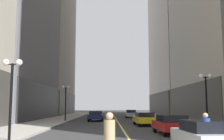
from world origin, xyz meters
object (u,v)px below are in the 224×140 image
Objects in this scene: pedestrian_in_blue_hoodie at (206,131)px; street_lamp_right_mid at (206,89)px; car_navy at (96,115)px; car_yellow at (144,118)px; car_white at (205,135)px; pedestrian_in_tan_trench at (109,137)px; car_silver at (131,113)px; car_red at (171,124)px; street_lamp_left_near at (12,81)px; street_lamp_left_far at (66,95)px.

street_lamp_right_mid is (3.80, 10.45, 2.30)m from pedestrian_in_blue_hoodie.
car_navy is 26.20m from pedestrian_in_blue_hoodie.
car_navy is at bearing 121.14° from street_lamp_right_mid.
car_white is at bearing -88.49° from car_yellow.
car_yellow is 2.93× the size of pedestrian_in_blue_hoodie.
pedestrian_in_tan_trench is at bearing -140.58° from car_white.
car_navy and car_silver have the same top height.
car_red is 18.36m from car_navy.
pedestrian_in_blue_hoodie reaches higher than car_navy.
pedestrian_in_blue_hoodie is 10.07m from street_lamp_left_near.
street_lamp_right_mid is (12.80, -12.77, 0.00)m from street_lamp_left_far.
car_red is 0.98× the size of street_lamp_right_mid.
car_red is at bearing 86.67° from pedestrian_in_blue_hoodie.
street_lamp_right_mid is (3.32, 2.21, 2.54)m from car_red.
pedestrian_in_blue_hoodie is 25.01m from street_lamp_left_far.
street_lamp_right_mid is (4.01, -6.59, 2.54)m from car_yellow.
car_red is 0.95× the size of car_navy.
car_white and car_red have the same top height.
car_navy is 0.97× the size of car_silver.
car_yellow is at bearing 91.51° from car_white.
street_lamp_right_mid reaches higher than pedestrian_in_blue_hoodie.
car_yellow is 18.56m from car_silver.
street_lamp_left_far reaches higher than pedestrian_in_blue_hoodie.
street_lamp_right_mid is at bearing 27.22° from street_lamp_left_near.
car_navy is (-5.60, 24.92, 0.00)m from car_white.
pedestrian_in_tan_trench reaches higher than car_red.
pedestrian_in_tan_trench is 1.05× the size of pedestrian_in_blue_hoodie.
street_lamp_left_far is (-9.00, -12.37, 2.54)m from car_silver.
car_silver is 2.75× the size of pedestrian_in_tan_trench.
car_red is at bearing -146.33° from street_lamp_right_mid.
car_navy is 1.04× the size of street_lamp_left_far.
car_red is at bearing 24.76° from street_lamp_left_near.
street_lamp_right_mid reaches higher than car_white.
street_lamp_left_far is (-9.23, 22.50, 2.54)m from car_white.
car_red is 0.98× the size of street_lamp_left_near.
pedestrian_in_blue_hoodie is 0.37× the size of street_lamp_right_mid.
car_navy is 1.04× the size of street_lamp_right_mid.
car_red is 8.26m from pedestrian_in_blue_hoodie.
street_lamp_left_far is 1.00× the size of street_lamp_right_mid.
street_lamp_left_near is (-9.48, -4.37, 2.54)m from car_red.
street_lamp_left_near reaches higher than pedestrian_in_blue_hoodie.
street_lamp_left_near is (-3.62, -21.77, 2.54)m from car_navy.
pedestrian_in_tan_trench is (1.58, -28.22, 0.29)m from car_navy.
car_silver is (5.37, 9.96, -0.00)m from car_navy.
pedestrian_in_tan_trench is 26.42m from street_lamp_left_far.
car_white and car_navy have the same top height.
car_navy is at bearing 33.69° from street_lamp_left_far.
car_red is at bearing 68.42° from pedestrian_in_tan_trench.
street_lamp_left_near is (-5.20, 6.45, 2.25)m from pedestrian_in_tan_trench.
street_lamp_left_near is at bearing -152.78° from street_lamp_right_mid.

